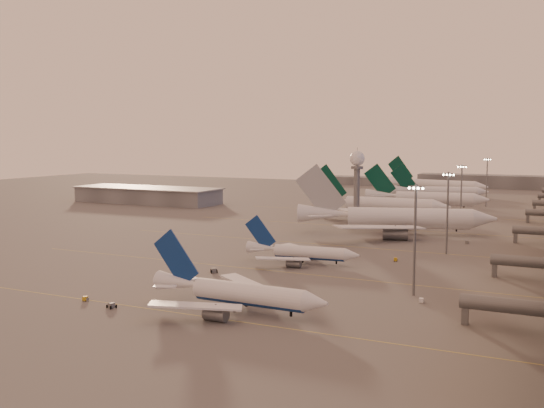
% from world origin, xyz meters
% --- Properties ---
extents(ground, '(700.00, 700.00, 0.00)m').
position_xyz_m(ground, '(0.00, 0.00, 0.00)').
color(ground, '#575555').
rests_on(ground, ground).
extents(taxiway_markings, '(180.00, 185.25, 0.02)m').
position_xyz_m(taxiway_markings, '(30.00, 56.00, 0.01)').
color(taxiway_markings, gold).
rests_on(taxiway_markings, ground).
extents(hangar, '(82.00, 27.00, 8.50)m').
position_xyz_m(hangar, '(-120.00, 140.00, 4.32)').
color(hangar, slate).
rests_on(hangar, ground).
extents(radar_tower, '(6.40, 6.40, 31.10)m').
position_xyz_m(radar_tower, '(5.00, 120.00, 20.95)').
color(radar_tower, slate).
rests_on(radar_tower, ground).
extents(mast_a, '(3.60, 0.56, 25.00)m').
position_xyz_m(mast_a, '(58.00, 0.00, 13.74)').
color(mast_a, slate).
rests_on(mast_a, ground).
extents(mast_b, '(3.60, 0.56, 25.00)m').
position_xyz_m(mast_b, '(55.00, 55.00, 13.74)').
color(mast_b, slate).
rests_on(mast_b, ground).
extents(mast_c, '(3.60, 0.56, 25.00)m').
position_xyz_m(mast_c, '(50.00, 110.00, 13.74)').
color(mast_c, slate).
rests_on(mast_c, ground).
extents(mast_d, '(3.60, 0.56, 25.00)m').
position_xyz_m(mast_d, '(48.00, 200.00, 13.74)').
color(mast_d, slate).
rests_on(mast_d, ground).
extents(distant_horizon, '(165.00, 37.50, 9.00)m').
position_xyz_m(distant_horizon, '(2.62, 325.14, 3.89)').
color(distant_horizon, slate).
rests_on(distant_horizon, ground).
extents(narrowbody_near, '(40.57, 32.39, 15.85)m').
position_xyz_m(narrowbody_near, '(28.87, -28.88, 3.21)').
color(narrowbody_near, white).
rests_on(narrowbody_near, ground).
extents(narrowbody_mid, '(33.65, 26.76, 13.15)m').
position_xyz_m(narrowbody_mid, '(21.09, 22.67, 2.66)').
color(narrowbody_mid, white).
rests_on(narrowbody_mid, ground).
extents(widebody_white, '(70.57, 55.73, 25.58)m').
position_xyz_m(widebody_white, '(30.74, 87.86, 4.43)').
color(widebody_white, white).
rests_on(widebody_white, ground).
extents(greentail_a, '(63.57, 51.36, 23.10)m').
position_xyz_m(greentail_a, '(10.90, 135.26, 4.08)').
color(greentail_a, white).
rests_on(greentail_a, ground).
extents(greentail_b, '(61.12, 49.15, 22.22)m').
position_xyz_m(greentail_b, '(22.62, 176.09, 3.92)').
color(greentail_b, white).
rests_on(greentail_b, ground).
extents(greentail_c, '(53.10, 42.26, 19.84)m').
position_xyz_m(greentail_c, '(19.55, 226.38, 3.51)').
color(greentail_c, white).
rests_on(greentail_c, ground).
extents(greentail_d, '(64.71, 51.86, 23.63)m').
position_xyz_m(greentail_d, '(10.60, 262.21, 4.17)').
color(greentail_d, white).
rests_on(greentail_d, ground).
extents(gsv_truck_a, '(5.45, 3.11, 2.08)m').
position_xyz_m(gsv_truck_a, '(-4.40, -35.82, 1.06)').
color(gsv_truck_a, '#BF9316').
rests_on(gsv_truck_a, ground).
extents(gsv_tug_near, '(3.13, 4.12, 1.04)m').
position_xyz_m(gsv_tug_near, '(4.26, -38.15, 0.54)').
color(gsv_tug_near, slate).
rests_on(gsv_tug_near, ground).
extents(gsv_catering_a, '(4.89, 2.66, 3.85)m').
position_xyz_m(gsv_catering_a, '(61.23, -5.70, 1.92)').
color(gsv_catering_a, white).
rests_on(gsv_catering_a, ground).
extents(gsv_tug_mid, '(4.38, 4.66, 1.15)m').
position_xyz_m(gsv_tug_mid, '(5.42, 0.97, 0.59)').
color(gsv_tug_mid, slate).
rests_on(gsv_tug_mid, ground).
extents(gsv_truck_b, '(5.51, 3.26, 2.10)m').
position_xyz_m(gsv_truck_b, '(44.53, 37.00, 1.07)').
color(gsv_truck_b, '#BF9316').
rests_on(gsv_truck_b, ground).
extents(gsv_truck_c, '(5.58, 3.66, 2.12)m').
position_xyz_m(gsv_truck_c, '(-6.77, 56.55, 1.08)').
color(gsv_truck_c, '#BF9316').
rests_on(gsv_truck_c, ground).
extents(gsv_catering_b, '(4.93, 3.06, 3.76)m').
position_xyz_m(gsv_catering_b, '(57.85, 77.12, 1.88)').
color(gsv_catering_b, slate).
rests_on(gsv_catering_b, ground).
extents(gsv_tug_far, '(2.65, 3.97, 1.07)m').
position_xyz_m(gsv_tug_far, '(12.41, 102.27, 0.55)').
color(gsv_tug_far, white).
rests_on(gsv_tug_far, ground).
extents(gsv_truck_d, '(3.78, 5.47, 2.08)m').
position_xyz_m(gsv_truck_d, '(-8.34, 117.77, 1.06)').
color(gsv_truck_d, white).
rests_on(gsv_truck_d, ground).
extents(gsv_tug_hangar, '(4.44, 3.36, 1.12)m').
position_xyz_m(gsv_tug_hangar, '(43.08, 152.77, 0.58)').
color(gsv_tug_hangar, '#BF9316').
rests_on(gsv_tug_hangar, ground).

